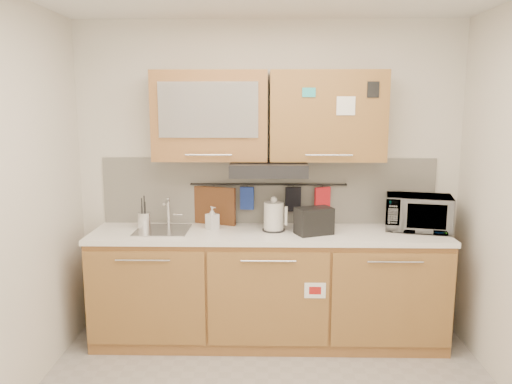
{
  "coord_description": "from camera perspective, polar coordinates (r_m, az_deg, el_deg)",
  "views": [
    {
      "loc": [
        -0.02,
        -2.67,
        1.91
      ],
      "look_at": [
        -0.1,
        1.05,
        1.27
      ],
      "focal_mm": 35.0,
      "sensor_mm": 36.0,
      "label": 1
    }
  ],
  "objects": [
    {
      "name": "pot_holder",
      "position": [
        4.21,
        7.6,
        -0.64
      ],
      "size": [
        0.14,
        0.08,
        0.17
      ],
      "primitive_type": "cube",
      "rotation": [
        0.0,
        0.0,
        0.42
      ],
      "color": "red",
      "rests_on": "utensil_rail"
    },
    {
      "name": "kettle",
      "position": [
        3.99,
        2.06,
        -2.89
      ],
      "size": [
        0.2,
        0.18,
        0.28
      ],
      "rotation": [
        0.0,
        0.0,
        -0.17
      ],
      "color": "silver",
      "rests_on": "countertop"
    },
    {
      "name": "countertop",
      "position": [
        3.99,
        1.41,
        -4.83
      ],
      "size": [
        2.82,
        0.62,
        0.04
      ],
      "primitive_type": "cube",
      "color": "white",
      "rests_on": "base_cabinet"
    },
    {
      "name": "oven_mitt",
      "position": [
        4.18,
        -1.03,
        -0.72
      ],
      "size": [
        0.12,
        0.04,
        0.19
      ],
      "primitive_type": "cube",
      "rotation": [
        0.0,
        0.0,
        -0.1
      ],
      "color": "navy",
      "rests_on": "utensil_rail"
    },
    {
      "name": "wall_back",
      "position": [
        4.22,
        1.42,
        1.51
      ],
      "size": [
        3.2,
        0.0,
        3.2
      ],
      "primitive_type": "plane",
      "rotation": [
        1.57,
        0.0,
        0.0
      ],
      "color": "silver",
      "rests_on": "ground"
    },
    {
      "name": "sink",
      "position": [
        4.09,
        -10.59,
        -4.29
      ],
      "size": [
        0.42,
        0.4,
        0.26
      ],
      "color": "silver",
      "rests_on": "countertop"
    },
    {
      "name": "cutting_board",
      "position": [
        4.23,
        -4.81,
        -2.59
      ],
      "size": [
        0.37,
        0.15,
        0.47
      ],
      "primitive_type": "cube",
      "rotation": [
        0.0,
        0.0,
        -0.32
      ],
      "color": "brown",
      "rests_on": "utensil_rail"
    },
    {
      "name": "soap_bottle",
      "position": [
        4.06,
        -5.02,
        -2.97
      ],
      "size": [
        0.12,
        0.12,
        0.19
      ],
      "primitive_type": "imported",
      "rotation": [
        0.0,
        0.0,
        0.76
      ],
      "color": "#999999",
      "rests_on": "countertop"
    },
    {
      "name": "microwave",
      "position": [
        4.23,
        18.05,
        -2.27
      ],
      "size": [
        0.57,
        0.45,
        0.28
      ],
      "primitive_type": "imported",
      "rotation": [
        0.0,
        0.0,
        -0.24
      ],
      "color": "#999999",
      "rests_on": "countertop"
    },
    {
      "name": "base_cabinet",
      "position": [
        4.15,
        1.38,
        -11.44
      ],
      "size": [
        2.8,
        0.64,
        0.88
      ],
      "color": "#AC753D",
      "rests_on": "floor"
    },
    {
      "name": "utensil_crock",
      "position": [
        4.17,
        -12.64,
        -3.17
      ],
      "size": [
        0.11,
        0.11,
        0.27
      ],
      "rotation": [
        0.0,
        0.0,
        0.02
      ],
      "color": "silver",
      "rests_on": "countertop"
    },
    {
      "name": "utensil_rail",
      "position": [
        4.18,
        1.42,
        0.86
      ],
      "size": [
        1.3,
        0.02,
        0.02
      ],
      "primitive_type": "cylinder",
      "rotation": [
        0.0,
        1.57,
        0.0
      ],
      "color": "black",
      "rests_on": "backsplash"
    },
    {
      "name": "toaster",
      "position": [
        3.92,
        6.64,
        -3.27
      ],
      "size": [
        0.32,
        0.26,
        0.21
      ],
      "rotation": [
        0.0,
        0.0,
        0.39
      ],
      "color": "black",
      "rests_on": "countertop"
    },
    {
      "name": "range_hood",
      "position": [
        3.95,
        1.44,
        2.7
      ],
      "size": [
        0.6,
        0.46,
        0.1
      ],
      "primitive_type": "cube",
      "color": "black",
      "rests_on": "upper_cabinets"
    },
    {
      "name": "dark_pouch",
      "position": [
        4.19,
        4.26,
        -0.82
      ],
      "size": [
        0.13,
        0.04,
        0.2
      ],
      "primitive_type": "cube",
      "rotation": [
        0.0,
        0.0,
        0.03
      ],
      "color": "black",
      "rests_on": "utensil_rail"
    },
    {
      "name": "backsplash",
      "position": [
        4.22,
        1.42,
        0.14
      ],
      "size": [
        2.8,
        0.02,
        0.56
      ],
      "primitive_type": "cube",
      "color": "silver",
      "rests_on": "countertop"
    },
    {
      "name": "upper_cabinets",
      "position": [
        4.0,
        1.39,
        8.68
      ],
      "size": [
        1.82,
        0.37,
        0.7
      ],
      "color": "#AC753D",
      "rests_on": "wall_back"
    }
  ]
}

